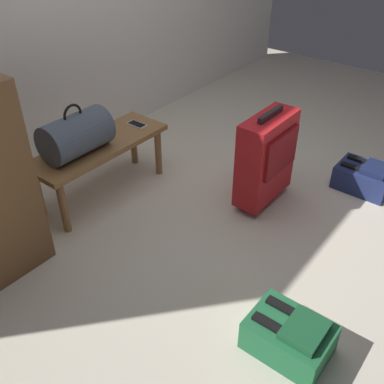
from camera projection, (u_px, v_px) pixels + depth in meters
ground_plane at (240, 210)px, 3.02m from camera, size 6.60×6.60×0.00m
bench at (100, 151)px, 3.00m from camera, size 1.00×0.36×0.40m
duffel_bag_slate at (76, 135)px, 2.78m from camera, size 0.44×0.26×0.34m
cell_phone at (137, 124)px, 3.19m from camera, size 0.07×0.14×0.01m
suitcase_upright_red at (266, 158)px, 2.91m from camera, size 0.47×0.22×0.68m
backpack_navy at (364, 177)px, 3.19m from camera, size 0.28×0.38×0.21m
backpack_green at (289, 336)px, 2.06m from camera, size 0.28×0.38×0.21m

